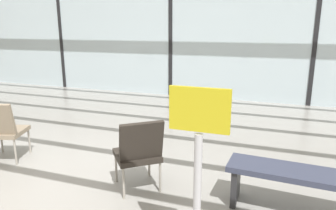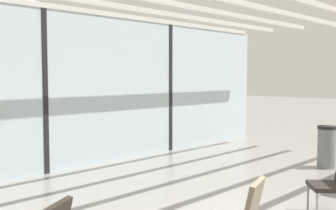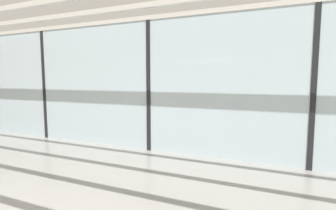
% 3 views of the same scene
% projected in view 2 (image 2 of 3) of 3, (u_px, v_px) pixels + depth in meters
% --- Properties ---
extents(glass_curtain_wall, '(14.00, 0.08, 3.15)m').
position_uv_depth(glass_curtain_wall, '(44.00, 92.00, 7.96)').
color(glass_curtain_wall, silver).
rests_on(glass_curtain_wall, ground).
extents(window_mullion_1, '(0.10, 0.12, 3.15)m').
position_uv_depth(window_mullion_1, '(44.00, 92.00, 7.96)').
color(window_mullion_1, black).
rests_on(window_mullion_1, ground).
extents(window_mullion_2, '(0.10, 0.12, 3.15)m').
position_uv_depth(window_mullion_2, '(169.00, 88.00, 10.50)').
color(window_mullion_2, black).
rests_on(window_mullion_2, ground).
extents(lounge_chair_1, '(0.71, 0.71, 0.87)m').
position_uv_depth(lounge_chair_1, '(335.00, 180.00, 5.58)').
color(lounge_chair_1, '#28231E').
rests_on(lounge_chair_1, ground).
extents(trash_bin, '(0.38, 0.38, 0.86)m').
position_uv_depth(trash_bin, '(327.00, 147.00, 8.52)').
color(trash_bin, slate).
rests_on(trash_bin, ground).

